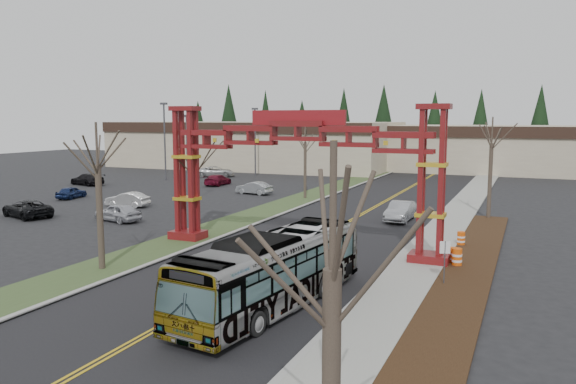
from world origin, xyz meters
The scene contains 35 objects.
ground centered at (0.00, 0.00, 0.00)m, with size 200.00×200.00×0.00m, color black.
road centered at (0.00, 25.00, 0.01)m, with size 12.00×110.00×0.02m, color black.
lane_line_left centered at (-0.12, 25.00, 0.03)m, with size 0.12×100.00×0.01m, color gold.
lane_line_right centered at (0.12, 25.00, 0.03)m, with size 0.12×100.00×0.01m, color gold.
curb_right centered at (6.15, 25.00, 0.07)m, with size 0.30×110.00×0.15m, color #9F9E9A.
sidewalk_right centered at (7.60, 25.00, 0.08)m, with size 2.60×110.00×0.14m, color gray.
landscape_strip centered at (10.20, 10.00, 0.06)m, with size 2.60×50.00×0.12m, color black.
grass_median centered at (-8.00, 25.00, 0.04)m, with size 4.00×110.00×0.08m, color #374B25.
curb_left centered at (-6.15, 25.00, 0.07)m, with size 0.30×110.00×0.15m, color #9F9E9A.
gateway_arch centered at (0.00, 18.00, 5.98)m, with size 18.20×1.60×8.90m.
retail_building_west centered at (-30.00, 71.96, 3.76)m, with size 46.00×22.30×7.50m.
retail_building_east centered at (10.00, 79.95, 3.51)m, with size 38.00×20.30×7.00m.
conifer_treeline centered at (0.25, 92.00, 6.49)m, with size 116.10×5.60×13.00m.
transit_bus centered at (3.07, 7.86, 1.62)m, with size 2.72×11.63×3.24m, color #9B9CA2.
silver_sedan centered at (3.65, 30.63, 0.77)m, with size 1.64×4.70×1.55m, color #A5A8AD.
parked_car_near_a centered at (-16.86, 21.45, 0.72)m, with size 1.71×4.25×1.45m, color #BABCC3.
parked_car_near_b centered at (-21.03, 27.71, 0.68)m, with size 1.43×4.11×1.35m, color white.
parked_car_near_c centered at (-25.06, 20.01, 0.72)m, with size 2.39×5.17×1.44m, color black.
parked_car_mid_a centered at (-22.02, 45.65, 0.66)m, with size 1.85×4.55×1.32m, color maroon.
parked_car_mid_b centered at (-29.87, 29.81, 0.62)m, with size 1.47×3.66×1.25m, color navy.
parked_car_far_a centered at (-14.27, 40.14, 0.67)m, with size 1.43×4.09×1.35m, color #A9ADB1.
parked_car_far_b centered at (-27.46, 54.31, 0.73)m, with size 2.41×5.23×1.45m, color silver.
parked_car_far_c centered at (-36.77, 39.42, 0.72)m, with size 2.03×4.98×1.45m, color black.
bare_tree_median_near centered at (-8.00, 9.72, 5.63)m, with size 3.41×3.41×7.92m.
bare_tree_median_mid centered at (-8.00, 19.18, 4.78)m, with size 2.97×2.97×6.77m.
bare_tree_median_far centered at (-8.00, 39.26, 5.66)m, with size 2.93×2.93×7.64m.
bare_tree_right_near centered at (10.00, -4.60, 5.55)m, with size 3.29×3.29×7.75m.
bare_tree_right_far centered at (10.00, 34.47, 6.08)m, with size 3.20×3.20×8.23m.
light_pole_near centered at (-16.58, 31.02, 4.89)m, with size 0.73×0.37×8.45m.
light_pole_mid centered at (-31.19, 47.76, 5.87)m, with size 0.88×0.44×10.15m.
light_pole_far centered at (-22.78, 57.31, 5.54)m, with size 0.83×0.41×9.57m.
street_sign centered at (9.36, 14.11, 1.58)m, with size 0.49×0.20×2.20m.
barrel_south centered at (9.51, 17.90, 0.52)m, with size 0.56×0.56×1.04m.
barrel_mid centered at (9.24, 18.49, 0.47)m, with size 0.51×0.51×0.94m.
barrel_north centered at (9.12, 23.25, 0.47)m, with size 0.51×0.51×0.94m.
Camera 1 is at (12.97, -13.32, 8.11)m, focal length 35.00 mm.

